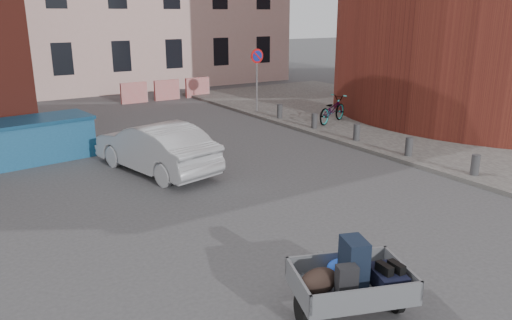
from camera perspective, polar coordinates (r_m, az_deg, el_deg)
ground at (r=10.89m, az=0.85°, el=-6.28°), size 120.00×120.00×0.00m
sidewalk at (r=20.31m, az=18.35°, el=3.85°), size 9.00×24.00×0.12m
no_parking_sign at (r=21.38m, az=0.12°, el=10.59°), size 0.60×0.09×2.65m
bollards at (r=16.94m, az=11.42°, el=3.13°), size 0.22×9.02×0.55m
barriers at (r=25.58m, az=-10.15°, el=7.89°), size 4.70×0.18×1.00m
trailer at (r=7.33m, az=10.72°, el=-13.32°), size 1.88×1.98×1.20m
dumpster at (r=16.10m, az=-23.58°, el=2.23°), size 3.15×1.89×1.25m
silver_car at (r=13.91m, az=-11.44°, el=1.43°), size 2.32×4.35×1.36m
bicycle at (r=19.54m, az=8.69°, el=5.72°), size 2.04×1.33×1.01m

